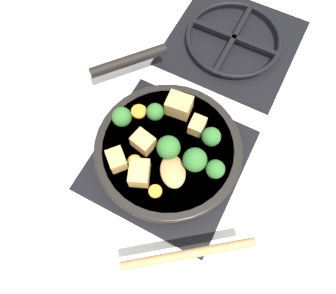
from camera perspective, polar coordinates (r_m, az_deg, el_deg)
The scene contains 19 objects.
ground_plane at distance 0.72m, azimuth 0.00°, elevation -2.30°, with size 2.40×2.40×0.00m, color silver.
front_burner_grate at distance 0.71m, azimuth 0.00°, elevation -1.97°, with size 0.31×0.31×0.03m.
rear_burner_grate at distance 0.89m, azimuth 11.30°, elevation 17.79°, with size 0.31×0.31×0.03m.
skillet_pan at distance 0.67m, azimuth -0.10°, elevation -0.46°, with size 0.40×0.38×0.05m.
wooden_spoon at distance 0.60m, azimuth 2.36°, elevation -11.97°, with size 0.23×0.24×0.02m.
tofu_cube_center_large at distance 0.63m, azimuth -8.91°, elevation -2.21°, with size 0.04×0.03×0.03m, color tan.
tofu_cube_near_handle at distance 0.61m, azimuth -5.01°, elevation -4.54°, with size 0.05×0.04×0.04m, color tan.
tofu_cube_east_chunk at distance 0.67m, azimuth 1.92°, elevation 7.25°, with size 0.05×0.04×0.04m, color tan.
tofu_cube_west_chunk at distance 0.65m, azimuth 5.11°, elevation 3.74°, with size 0.04×0.03×0.03m, color tan.
tofu_cube_back_piece at distance 0.64m, azimuth -4.35°, elevation 0.88°, with size 0.04×0.03×0.03m, color tan.
broccoli_floret_near_spoon at distance 0.61m, azimuth 4.71°, elevation -2.25°, with size 0.05×0.05×0.05m.
broccoli_floret_center_top at distance 0.65m, azimuth -8.05°, elevation 5.20°, with size 0.04×0.04×0.05m.
broccoli_floret_east_rim at distance 0.65m, azimuth -2.27°, elevation 6.11°, with size 0.04×0.04×0.04m.
broccoli_floret_west_rim at distance 0.62m, azimuth 0.08°, elevation -0.10°, with size 0.05×0.05×0.05m.
broccoli_floret_north_edge at distance 0.63m, azimuth 7.53°, elevation 1.76°, with size 0.04×0.04×0.04m.
broccoli_floret_south_cluster at distance 0.61m, azimuth 8.24°, elevation -3.85°, with size 0.04×0.04×0.04m.
carrot_slice_orange_thin at distance 0.68m, azimuth -5.11°, elevation 6.18°, with size 0.03×0.03×0.01m, color orange.
carrot_slice_near_center at distance 0.64m, azimuth -5.84°, elevation -2.52°, with size 0.03×0.03×0.01m, color orange.
carrot_slice_edge_slice at distance 0.62m, azimuth -2.23°, elevation -7.71°, with size 0.03×0.03×0.01m, color orange.
Camera 1 is at (0.11, -0.22, 0.67)m, focal length 35.00 mm.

